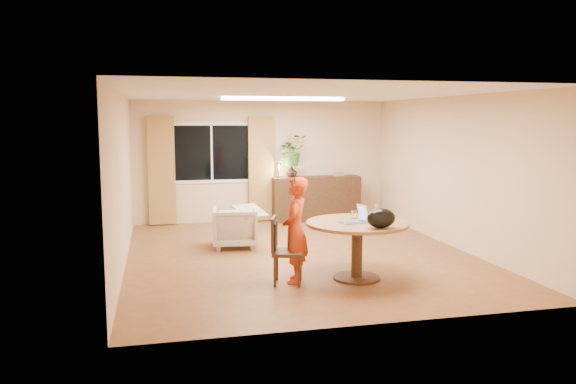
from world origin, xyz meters
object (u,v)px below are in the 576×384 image
at_px(sideboard, 316,198).
at_px(dining_chair, 288,251).
at_px(dining_table, 357,234).
at_px(armchair, 235,227).
at_px(child, 295,230).

bearing_deg(sideboard, dining_chair, -110.36).
xyz_separation_m(dining_table, dining_chair, (-0.98, -0.01, -0.18)).
relative_size(dining_chair, armchair, 1.19).
distance_m(armchair, sideboard, 3.04).
height_order(dining_table, armchair, dining_table).
height_order(child, armchair, child).
bearing_deg(dining_table, child, 175.87).
relative_size(dining_chair, sideboard, 0.47).
xyz_separation_m(armchair, sideboard, (2.09, 2.21, 0.13)).
distance_m(dining_table, dining_chair, 1.00).
relative_size(dining_table, sideboard, 0.73).
height_order(dining_chair, armchair, dining_chair).
height_order(dining_chair, child, child).
bearing_deg(dining_table, dining_chair, -179.26).
height_order(dining_table, sideboard, sideboard).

